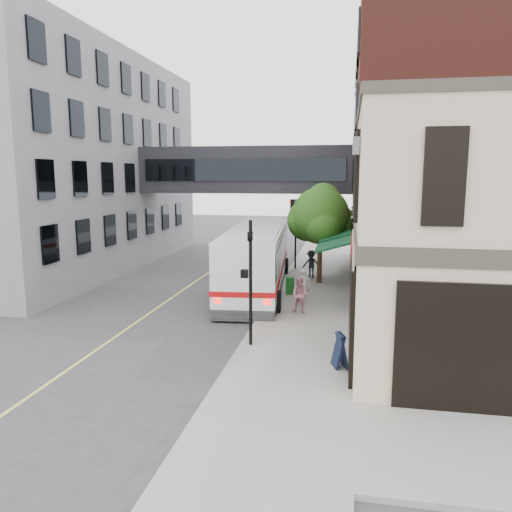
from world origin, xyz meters
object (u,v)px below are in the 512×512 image
at_px(sandwich_board, 340,350).
at_px(newspaper_box, 290,285).
at_px(pedestrian_b, 300,295).
at_px(pedestrian_c, 311,264).
at_px(bus, 257,256).
at_px(pedestrian_a, 304,286).

bearing_deg(sandwich_board, newspaper_box, 87.68).
xyz_separation_m(pedestrian_b, pedestrian_c, (-0.11, 7.84, 0.01)).
xyz_separation_m(bus, pedestrian_c, (2.68, 3.23, -0.94)).
height_order(pedestrian_a, sandwich_board, pedestrian_a).
bearing_deg(pedestrian_a, bus, 127.67).
distance_m(pedestrian_a, pedestrian_c, 5.73).
bearing_deg(pedestrian_a, pedestrian_b, -100.32).
height_order(pedestrian_b, pedestrian_c, pedestrian_c).
bearing_deg(newspaper_box, sandwich_board, -81.30).
height_order(pedestrian_c, newspaper_box, pedestrian_c).
xyz_separation_m(pedestrian_b, newspaper_box, (-0.85, 3.47, -0.37)).
distance_m(pedestrian_a, pedestrian_b, 2.11).
distance_m(pedestrian_b, sandwich_board, 6.36).
relative_size(pedestrian_c, newspaper_box, 1.88).
relative_size(pedestrian_a, newspaper_box, 1.77).
bearing_deg(sandwich_board, pedestrian_c, 79.87).
bearing_deg(bus, pedestrian_c, 50.36).
distance_m(bus, sandwich_board, 11.71).
height_order(pedestrian_a, pedestrian_b, pedestrian_b).
bearing_deg(pedestrian_c, pedestrian_b, -70.12).
distance_m(pedestrian_c, newspaper_box, 4.45).
bearing_deg(pedestrian_b, pedestrian_c, 104.14).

